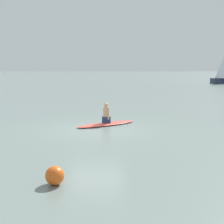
{
  "coord_description": "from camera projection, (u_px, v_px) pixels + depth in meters",
  "views": [
    {
      "loc": [
        13.53,
        0.72,
        2.76
      ],
      "look_at": [
        -1.12,
        0.74,
        0.61
      ],
      "focal_mm": 48.89,
      "sensor_mm": 36.0,
      "label": 1
    }
  ],
  "objects": [
    {
      "name": "buoy_marker",
      "position": [
        55.0,
        176.0,
        7.2
      ],
      "size": [
        0.46,
        0.46,
        0.46
      ],
      "primitive_type": "sphere",
      "color": "#E55919",
      "rests_on": "ground"
    },
    {
      "name": "surfboard",
      "position": [
        106.0,
        124.0,
        14.74
      ],
      "size": [
        2.42,
        3.08,
        0.1
      ],
      "primitive_type": "ellipsoid",
      "rotation": [
        0.0,
        0.0,
        -0.98
      ],
      "color": "#D84C3F",
      "rests_on": "ground"
    },
    {
      "name": "person_paddler",
      "position": [
        106.0,
        114.0,
        14.66
      ],
      "size": [
        0.4,
        0.42,
        0.99
      ],
      "rotation": [
        0.0,
        0.0,
        -0.98
      ],
      "color": "navy",
      "rests_on": "surfboard"
    },
    {
      "name": "ground_plane",
      "position": [
        96.0,
        129.0,
        13.79
      ],
      "size": [
        400.0,
        400.0,
        0.0
      ],
      "primitive_type": "plane",
      "color": "slate"
    }
  ]
}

